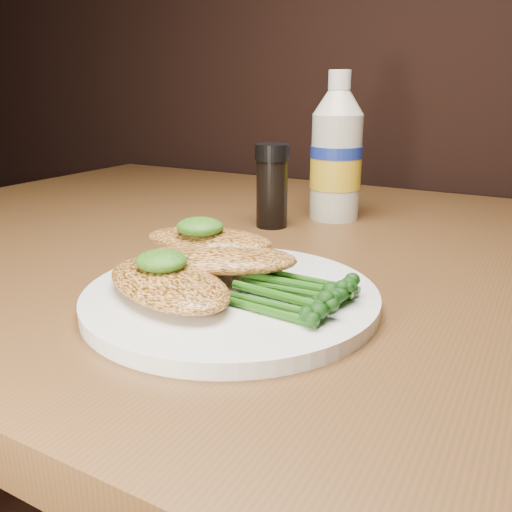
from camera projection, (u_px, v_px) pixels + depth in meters
The scene contains 10 objects.
dining_table at pixel (281, 498), 0.74m from camera, with size 1.20×0.80×0.75m, color #4D3717, non-canonical shape.
plate at pixel (231, 297), 0.45m from camera, with size 0.25×0.25×0.01m, color white.
chicken_front at pixel (168, 283), 0.43m from camera, with size 0.14×0.08×0.02m, color #D89144.
chicken_mid at pixel (221, 258), 0.46m from camera, with size 0.13×0.07×0.02m, color #D89144.
chicken_back at pixel (209, 240), 0.49m from camera, with size 0.12×0.06×0.02m, color #D89144.
pesto_front at pixel (161, 261), 0.43m from camera, with size 0.04×0.04×0.02m, color #093508.
pesto_back at pixel (200, 227), 0.48m from camera, with size 0.04×0.04×0.02m, color #093508.
broccolini_bundle at pixel (287, 290), 0.42m from camera, with size 0.11×0.09×0.02m, color #215612, non-canonical shape.
mayo_bottle at pixel (337, 147), 0.71m from camera, with size 0.07×0.07×0.19m, color beige, non-canonical shape.
pepper_grinder at pixel (272, 186), 0.68m from camera, with size 0.04×0.04×0.11m, color black, non-canonical shape.
Camera 1 is at (0.26, 0.51, 0.93)m, focal length 37.34 mm.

